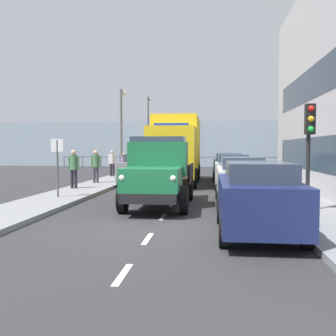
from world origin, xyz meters
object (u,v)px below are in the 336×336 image
object	(u,v)px
pedestrian_strolling	(124,164)
pedestrian_couple_b	(112,161)
car_navy_kerbside_near	(257,197)
lorry_cargo_yellow	(176,148)
street_sign	(57,157)
car_white_kerbside_1	(241,179)
traffic_light_near	(309,134)
pedestrian_in_dark_coat	(96,164)
truck_vintage_green	(159,173)
car_grey_oppositeside_0	(140,169)
lamp_post_promenade	(122,124)
car_red_oppositeside_1	(153,165)
car_silver_kerbside_2	(232,171)
pedestrian_near_railing	(74,166)
car_black_oppositeside_2	(163,162)
lamp_post_far	(148,126)
pedestrian_with_bag	(140,161)
car_teal_kerbside_3	(228,166)

from	to	relation	value
pedestrian_strolling	pedestrian_couple_b	distance (m)	2.77
car_navy_kerbside_near	pedestrian_couple_b	world-z (taller)	pedestrian_couple_b
lorry_cargo_yellow	street_sign	xyz separation A→B (m)	(3.90, 7.93, -0.39)
car_white_kerbside_1	traffic_light_near	xyz separation A→B (m)	(-1.83, 2.37, 1.58)
pedestrian_in_dark_coat	pedestrian_couple_b	distance (m)	4.90
truck_vintage_green	car_grey_oppositeside_0	size ratio (longest dim) A/B	1.44
lamp_post_promenade	car_red_oppositeside_1	bearing A→B (deg)	-164.02
car_white_kerbside_1	car_silver_kerbside_2	bearing A→B (deg)	-90.00
street_sign	pedestrian_near_railing	bearing A→B (deg)	-80.76
truck_vintage_green	pedestrian_in_dark_coat	xyz separation A→B (m)	(4.47, -7.34, 0.02)
car_black_oppositeside_2	street_sign	world-z (taller)	street_sign
car_black_oppositeside_2	car_white_kerbside_1	bearing A→B (deg)	106.08
traffic_light_near	lamp_post_far	distance (m)	26.07
truck_vintage_green	car_navy_kerbside_near	world-z (taller)	truck_vintage_green
car_red_oppositeside_1	traffic_light_near	size ratio (longest dim) A/B	1.26
car_navy_kerbside_near	car_white_kerbside_1	size ratio (longest dim) A/B	0.91
pedestrian_with_bag	street_sign	xyz separation A→B (m)	(0.60, 13.99, 0.58)
car_red_oppositeside_1	traffic_light_near	bearing A→B (deg)	115.90
car_grey_oppositeside_0	pedestrian_near_railing	size ratio (longest dim) A/B	2.16
lorry_cargo_yellow	pedestrian_with_bag	bearing A→B (deg)	-61.41
car_navy_kerbside_near	pedestrian_strolling	xyz separation A→B (m)	(6.32, -13.75, 0.18)
pedestrian_couple_b	pedestrian_with_bag	bearing A→B (deg)	-113.96
truck_vintage_green	pedestrian_strolling	xyz separation A→B (m)	(3.46, -9.82, -0.11)
car_grey_oppositeside_0	car_silver_kerbside_2	bearing A→B (deg)	166.87
pedestrian_in_dark_coat	street_sign	distance (m)	6.17
car_navy_kerbside_near	car_black_oppositeside_2	world-z (taller)	same
truck_vintage_green	car_red_oppositeside_1	world-z (taller)	truck_vintage_green
traffic_light_near	lamp_post_far	xyz separation A→B (m)	(8.85, -24.47, 1.69)
lamp_post_promenade	car_silver_kerbside_2	bearing A→B (deg)	141.68
lorry_cargo_yellow	car_navy_kerbside_near	size ratio (longest dim) A/B	2.00
pedestrian_strolling	pedestrian_couple_b	xyz separation A→B (m)	(1.38, -2.40, 0.10)
lorry_cargo_yellow	lamp_post_promenade	size ratio (longest dim) A/B	1.41
lamp_post_far	car_white_kerbside_1	bearing A→B (deg)	107.63
car_white_kerbside_1	truck_vintage_green	bearing A→B (deg)	22.37
car_teal_kerbside_3	pedestrian_with_bag	distance (m)	7.39
pedestrian_near_railing	car_red_oppositeside_1	bearing A→B (deg)	-106.45
car_teal_kerbside_3	lamp_post_far	bearing A→B (deg)	-59.27
car_black_oppositeside_2	pedestrian_strolling	size ratio (longest dim) A/B	2.86
car_navy_kerbside_near	pedestrian_in_dark_coat	distance (m)	13.44
pedestrian_with_bag	lamp_post_promenade	distance (m)	3.93
pedestrian_strolling	lamp_post_promenade	world-z (taller)	lamp_post_promenade
pedestrian_strolling	pedestrian_couple_b	bearing A→B (deg)	-60.17
lorry_cargo_yellow	car_black_oppositeside_2	xyz separation A→B (m)	(1.91, -9.36, -1.18)
pedestrian_strolling	lamp_post_promenade	distance (m)	3.62
street_sign	car_silver_kerbside_2	bearing A→B (deg)	-141.69
street_sign	car_white_kerbside_1	bearing A→B (deg)	179.82
car_black_oppositeside_2	pedestrian_in_dark_coat	distance (m)	11.40
pedestrian_in_dark_coat	lamp_post_far	distance (m)	16.21
car_red_oppositeside_1	lamp_post_far	world-z (taller)	lamp_post_far
car_navy_kerbside_near	car_grey_oppositeside_0	world-z (taller)	same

